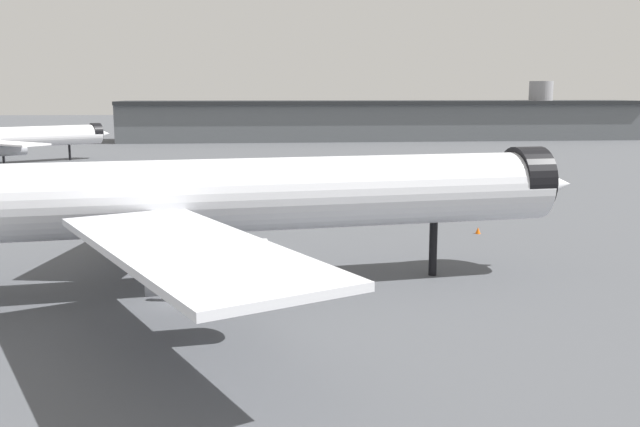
# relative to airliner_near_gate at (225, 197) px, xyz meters

# --- Properties ---
(ground) EXTENTS (900.00, 900.00, 0.00)m
(ground) POSITION_rel_airliner_near_gate_xyz_m (-3.56, -3.76, -7.58)
(ground) COLOR #4C4F54
(airliner_near_gate) EXTENTS (62.20, 55.99, 17.22)m
(airliner_near_gate) POSITION_rel_airliner_near_gate_xyz_m (0.00, 0.00, 0.00)
(airliner_near_gate) COLOR silver
(airliner_near_gate) RESTS_ON ground
(airliner_far_taxiway) EXTENTS (41.49, 36.85, 13.24)m
(airliner_far_taxiway) POSITION_rel_airliner_near_gate_xyz_m (-57.73, 103.94, -1.75)
(airliner_far_taxiway) COLOR white
(airliner_far_taxiway) RESTS_ON ground
(terminal_building) EXTENTS (174.90, 34.54, 19.59)m
(terminal_building) POSITION_rel_airliner_near_gate_xyz_m (38.35, 180.66, -0.92)
(terminal_building) COLOR slate
(terminal_building) RESTS_ON ground
(traffic_cone_near_nose) EXTENTS (0.61, 0.61, 0.76)m
(traffic_cone_near_nose) POSITION_rel_airliner_near_gate_xyz_m (26.59, 21.51, -7.21)
(traffic_cone_near_nose) COLOR #F2600C
(traffic_cone_near_nose) RESTS_ON ground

